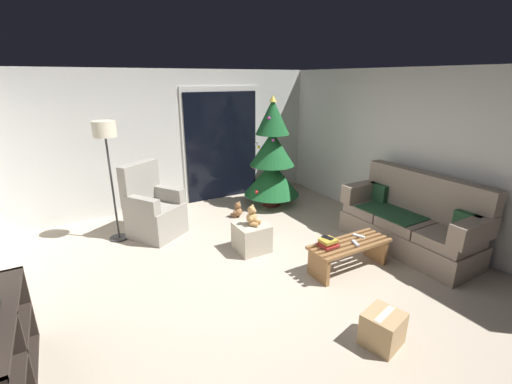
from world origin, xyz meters
The scene contains 18 objects.
ground_plane centered at (0.00, 0.00, 0.00)m, with size 7.00×7.00×0.00m, color #B2A38E.
wall_back centered at (0.00, 3.06, 1.25)m, with size 5.72×0.12×2.50m, color silver.
wall_right centered at (2.86, 0.00, 1.25)m, with size 0.12×6.00×2.50m, color silver.
patio_door_frame centered at (0.93, 2.99, 1.10)m, with size 1.60×0.02×2.20m, color silver.
patio_door_glass centered at (0.93, 2.97, 1.05)m, with size 1.50×0.02×2.10m, color black.
couch centered at (2.32, -0.39, 0.40)m, with size 0.79×1.94×1.08m.
coffee_table centered at (1.13, -0.40, 0.25)m, with size 1.10×0.40×0.38m.
remote_white centered at (1.35, -0.34, 0.39)m, with size 0.04×0.16×0.02m, color silver.
remote_silver centered at (1.16, -0.47, 0.39)m, with size 0.04×0.16×0.02m, color #ADADB2.
book_stack centered at (0.82, -0.34, 0.42)m, with size 0.22×0.20×0.10m.
cell_phone centered at (0.83, -0.32, 0.48)m, with size 0.07×0.14×0.01m, color black.
christmas_tree centered at (1.54, 2.09, 0.91)m, with size 1.05×1.05×2.06m.
armchair centered at (-0.76, 1.87, 0.40)m, with size 0.95×0.95×1.13m.
floor_lamp centered at (-1.28, 2.00, 1.51)m, with size 0.32×0.32×1.78m.
ottoman centered at (0.31, 0.66, 0.20)m, with size 0.44×0.44×0.40m, color #B2A893.
teddy_bear_honey centered at (0.31, 0.65, 0.52)m, with size 0.21×0.22×0.29m.
teddy_bear_chestnut_by_tree centered at (0.69, 1.86, 0.12)m, with size 0.21×0.21×0.29m.
cardboard_box_taped_mid_floor centered at (0.46, -1.53, 0.16)m, with size 0.41×0.39×0.32m.
Camera 1 is at (-1.84, -3.20, 2.35)m, focal length 24.12 mm.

